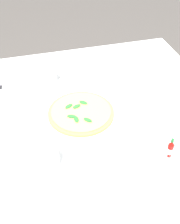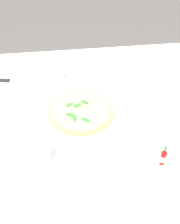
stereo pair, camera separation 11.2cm
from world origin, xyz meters
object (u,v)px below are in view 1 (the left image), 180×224
object	(u,v)px
salt_shaker	(176,147)
coffee_cup_center_back	(115,204)
coffee_cup_back_corner	(128,54)
dinner_knife	(5,87)
hot_sauce_bottle	(170,149)
water_glass_near_left	(49,73)
pepper_shaker	(163,155)
coffee_cup_near_right	(123,73)
pizza_plate	(81,116)
pizza	(81,113)
napkin_folded	(5,90)
water_glass_far_right	(48,155)

from	to	relation	value
salt_shaker	coffee_cup_center_back	bearing A→B (deg)	-150.30
coffee_cup_back_corner	dinner_knife	bearing A→B (deg)	-169.33
hot_sauce_bottle	water_glass_near_left	bearing A→B (deg)	121.26
coffee_cup_center_back	pepper_shaker	bearing A→B (deg)	32.01
coffee_cup_near_right	coffee_cup_center_back	bearing A→B (deg)	-111.62
pizza_plate	coffee_cup_back_corner	bearing A→B (deg)	47.66
pizza	dinner_knife	size ratio (longest dim) A/B	1.35
pizza_plate	coffee_cup_center_back	size ratio (longest dim) A/B	2.48
coffee_cup_back_corner	pepper_shaker	distance (m)	0.66
dinner_knife	coffee_cup_back_corner	bearing A→B (deg)	21.53
napkin_folded	dinner_knife	distance (m)	0.01
coffee_cup_back_corner	pizza_plate	bearing A→B (deg)	-132.34
pizza_plate	water_glass_near_left	bearing A→B (deg)	106.69
water_glass_far_right	dinner_knife	distance (m)	0.47
napkin_folded	salt_shaker	xyz separation A→B (m)	(0.56, -0.51, 0.02)
coffee_cup_near_right	napkin_folded	distance (m)	0.54
dinner_knife	pepper_shaker	distance (m)	0.73
water_glass_near_left	hot_sauce_bottle	distance (m)	0.63
salt_shaker	pepper_shaker	world-z (taller)	same
water_glass_near_left	hot_sauce_bottle	world-z (taller)	water_glass_near_left
pizza	coffee_cup_back_corner	size ratio (longest dim) A/B	2.02
pizza	pepper_shaker	size ratio (longest dim) A/B	4.67
pepper_shaker	pizza_plate	bearing A→B (deg)	128.21
coffee_cup_near_right	water_glass_far_right	bearing A→B (deg)	-134.19
coffee_cup_center_back	salt_shaker	distance (m)	0.32
water_glass_far_right	coffee_cup_near_right	bearing A→B (deg)	45.81
coffee_cup_back_corner	water_glass_far_right	world-z (taller)	water_glass_far_right
pepper_shaker	salt_shaker	bearing A→B (deg)	19.65
water_glass_near_left	napkin_folded	bearing A→B (deg)	-174.48
water_glass_near_left	pepper_shaker	bearing A→B (deg)	-61.40
coffee_cup_back_corner	water_glass_near_left	bearing A→B (deg)	-167.01
coffee_cup_near_right	coffee_cup_back_corner	bearing A→B (deg)	60.35
water_glass_far_right	pepper_shaker	world-z (taller)	water_glass_far_right
pizza_plate	water_glass_far_right	size ratio (longest dim) A/B	2.85
pizza	salt_shaker	world-z (taller)	salt_shaker
coffee_cup_back_corner	water_glass_near_left	distance (m)	0.43
coffee_cup_back_corner	dinner_knife	distance (m)	0.63
pizza_plate	coffee_cup_near_right	world-z (taller)	coffee_cup_near_right
water_glass_far_right	hot_sauce_bottle	size ratio (longest dim) A/B	1.38
pepper_shaker	hot_sauce_bottle	bearing A→B (deg)	19.65
pizza_plate	coffee_cup_near_right	xyz separation A→B (m)	(0.25, 0.22, 0.02)
coffee_cup_center_back	water_glass_near_left	world-z (taller)	water_glass_near_left
dinner_knife	hot_sauce_bottle	bearing A→B (deg)	-33.64
coffee_cup_center_back	hot_sauce_bottle	world-z (taller)	hot_sauce_bottle
water_glass_far_right	salt_shaker	size ratio (longest dim) A/B	2.03
water_glass_near_left	water_glass_far_right	bearing A→B (deg)	-99.11
pizza	coffee_cup_back_corner	bearing A→B (deg)	47.62
water_glass_near_left	pepper_shaker	xyz separation A→B (m)	(0.30, -0.55, -0.03)
hot_sauce_bottle	pepper_shaker	distance (m)	0.03
coffee_cup_back_corner	napkin_folded	bearing A→B (deg)	-169.42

